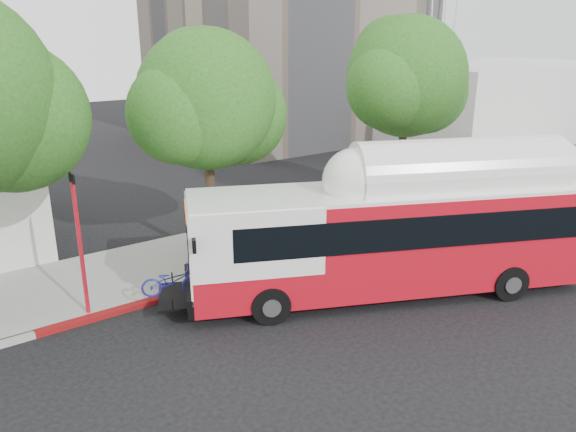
# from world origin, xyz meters

# --- Properties ---
(ground) EXTENTS (120.00, 120.00, 0.00)m
(ground) POSITION_xyz_m (0.00, 0.00, 0.00)
(ground) COLOR black
(ground) RESTS_ON ground
(sidewalk) EXTENTS (60.00, 5.00, 0.15)m
(sidewalk) POSITION_xyz_m (0.00, 6.50, 0.07)
(sidewalk) COLOR gray
(sidewalk) RESTS_ON ground
(curb_strip) EXTENTS (60.00, 0.30, 0.15)m
(curb_strip) POSITION_xyz_m (0.00, 3.90, 0.07)
(curb_strip) COLOR gray
(curb_strip) RESTS_ON ground
(red_curb_segment) EXTENTS (10.00, 0.32, 0.16)m
(red_curb_segment) POSITION_xyz_m (-3.00, 3.90, 0.08)
(red_curb_segment) COLOR maroon
(red_curb_segment) RESTS_ON ground
(street_tree_mid) EXTENTS (5.75, 5.00, 8.62)m
(street_tree_mid) POSITION_xyz_m (-0.59, 6.06, 5.91)
(street_tree_mid) COLOR #2D2116
(street_tree_mid) RESTS_ON ground
(street_tree_right) EXTENTS (6.21, 5.40, 9.18)m
(street_tree_right) POSITION_xyz_m (9.44, 5.86, 6.26)
(street_tree_right) COLOR #2D2116
(street_tree_right) RESTS_ON ground
(horizon_block) EXTENTS (20.00, 12.00, 6.00)m
(horizon_block) POSITION_xyz_m (30.00, 16.00, 3.00)
(horizon_block) COLOR silver
(horizon_block) RESTS_ON ground
(transit_bus) EXTENTS (13.83, 7.99, 4.16)m
(transit_bus) POSITION_xyz_m (2.50, -0.04, 1.95)
(transit_bus) COLOR #B60C1A
(transit_bus) RESTS_ON ground
(signal_pole) EXTENTS (0.13, 0.43, 4.56)m
(signal_pole) POSITION_xyz_m (-6.35, 4.20, 2.34)
(signal_pole) COLOR red
(signal_pole) RESTS_ON ground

